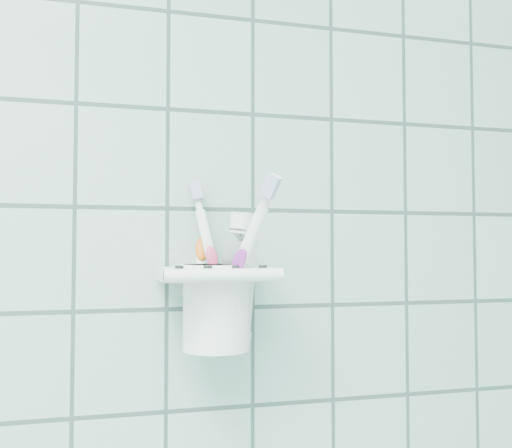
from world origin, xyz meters
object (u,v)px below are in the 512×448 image
toothbrush_blue (199,244)px  toothpaste_tube (233,266)px  toothbrush_pink (232,255)px  cup (216,303)px  holder_bracket (216,275)px  toothbrush_orange (208,249)px

toothbrush_blue → toothpaste_tube: toothbrush_blue is taller
toothbrush_pink → toothbrush_blue: (-0.03, 0.01, 0.01)m
cup → toothbrush_blue: size_ratio=0.45×
cup → toothpaste_tube: toothpaste_tube is taller
holder_bracket → toothpaste_tube: toothpaste_tube is taller
cup → toothbrush_pink: 0.05m
holder_bracket → cup: same height
toothpaste_tube → cup: bearing=-170.3°
toothbrush_blue → toothpaste_tube: 0.04m
holder_bracket → cup: bearing=68.3°
holder_bracket → cup: (0.00, 0.00, -0.03)m
toothbrush_pink → toothpaste_tube: 0.01m
toothbrush_blue → toothbrush_orange: (0.01, 0.00, -0.01)m
toothbrush_pink → toothbrush_blue: size_ratio=0.90×
toothbrush_blue → toothbrush_orange: bearing=24.3°
holder_bracket → toothbrush_pink: size_ratio=0.66×
cup → toothbrush_blue: toothbrush_blue is taller
cup → toothpaste_tube: size_ratio=0.64×
toothbrush_orange → toothpaste_tube: toothbrush_orange is taller
cup → toothbrush_orange: toothbrush_orange is taller
toothbrush_orange → toothpaste_tube: bearing=23.9°
holder_bracket → cup: size_ratio=1.31×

